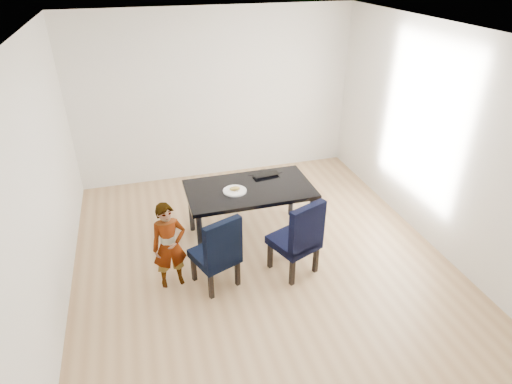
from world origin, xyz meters
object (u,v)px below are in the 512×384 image
object	(u,v)px
chair_right	(294,236)
child	(169,246)
plate	(235,191)
dining_table	(250,213)
chair_left	(214,250)
laptop	(265,173)

from	to	relation	value
chair_right	child	size ratio (longest dim) A/B	0.94
chair_right	plate	size ratio (longest dim) A/B	3.34
dining_table	chair_left	bearing A→B (deg)	-128.69
dining_table	chair_left	size ratio (longest dim) A/B	1.71
dining_table	child	size ratio (longest dim) A/B	1.51
dining_table	child	world-z (taller)	child
laptop	chair_left	bearing A→B (deg)	42.73
plate	child	bearing A→B (deg)	-145.88
chair_left	plate	bearing A→B (deg)	39.01
child	laptop	bearing A→B (deg)	28.23
child	plate	distance (m)	1.11
laptop	plate	bearing A→B (deg)	27.86
dining_table	laptop	size ratio (longest dim) A/B	4.54
chair_right	child	distance (m)	1.42
plate	dining_table	bearing A→B (deg)	11.32
chair_left	chair_right	distance (m)	0.94
chair_left	laptop	world-z (taller)	chair_left
laptop	child	bearing A→B (deg)	27.38
chair_right	laptop	xyz separation A→B (m)	(-0.02, 1.11, 0.27)
chair_right	dining_table	bearing A→B (deg)	89.45
chair_right	child	xyz separation A→B (m)	(-1.41, 0.16, 0.03)
child	plate	size ratio (longest dim) A/B	3.56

